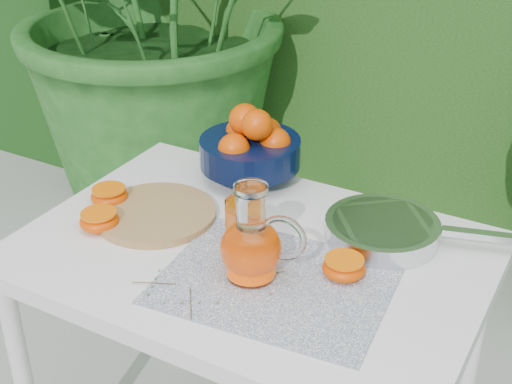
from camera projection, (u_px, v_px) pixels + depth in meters
The scene contains 9 objects.
white_table at pixel (252, 279), 1.59m from camera, with size 1.00×0.70×0.75m.
placemat at pixel (276, 282), 1.44m from camera, with size 0.46×0.35×0.00m, color #0D214C.
cutting_board at pixel (156, 214), 1.66m from camera, with size 0.28×0.28×0.02m, color #AC7E4D.
fruit_bowl at pixel (251, 146), 1.79m from camera, with size 0.30×0.30×0.20m.
juice_pitcher at pixel (252, 246), 1.42m from camera, with size 0.19×0.15×0.21m.
juice_tumbler at pixel (241, 223), 1.54m from camera, with size 0.09×0.09×0.11m.
saute_pan at pixel (384, 229), 1.57m from camera, with size 0.46×0.31×0.05m.
orange_halves at pixel (177, 226), 1.59m from camera, with size 0.72×0.21×0.04m.
thyme_sprigs at pixel (204, 287), 1.42m from camera, with size 0.27×0.22×0.01m.
Camera 1 is at (0.73, -1.14, 1.60)m, focal length 50.00 mm.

